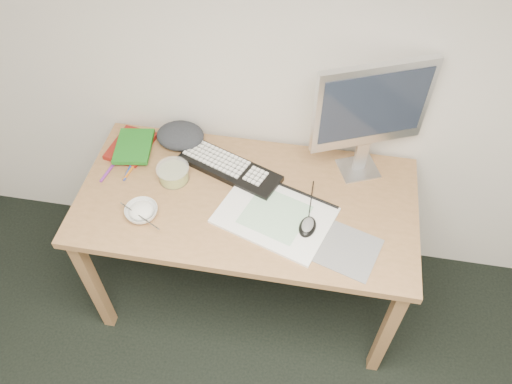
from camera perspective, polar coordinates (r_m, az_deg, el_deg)
desk at (r=2.13m, az=-1.05°, el=-2.15°), size 1.40×0.70×0.75m
mousepad at (r=1.94m, az=10.19°, el=-6.47°), size 0.29×0.28×0.00m
sketchpad at (r=2.00m, az=2.18°, el=-2.68°), size 0.52×0.44×0.01m
keyboard at (r=2.16m, az=-3.01°, el=2.71°), size 0.48×0.30×0.03m
monitor at (r=1.99m, az=13.07°, el=9.23°), size 0.44×0.21×0.54m
mouse at (r=1.95m, az=5.93°, el=-3.77°), size 0.08×0.11×0.04m
rice_bowl at (r=2.04m, az=-12.93°, el=-2.25°), size 0.17×0.17×0.04m
chopsticks at (r=2.00m, az=-13.16°, el=-2.68°), size 0.19×0.11×0.02m
fruit_tub at (r=2.14m, az=-9.42°, el=2.11°), size 0.14×0.14×0.07m
book_red at (r=2.32m, az=-14.10°, el=5.13°), size 0.20×0.24×0.02m
book_green at (r=2.29m, az=-13.79°, el=5.10°), size 0.18×0.23×0.02m
cloth_lump at (r=2.29m, az=-8.64°, el=6.38°), size 0.19×0.17×0.08m
pencil_pink at (r=2.11m, az=-0.11°, el=1.12°), size 0.18×0.06×0.01m
pencil_tan at (r=2.08m, az=-1.42°, el=-0.11°), size 0.14×0.11×0.01m
pencil_black at (r=2.07m, az=2.75°, el=-0.46°), size 0.19×0.04×0.01m
marker_blue at (r=2.23m, az=-14.36°, el=2.42°), size 0.01×0.12×0.01m
marker_orange at (r=2.23m, az=-14.17°, el=2.41°), size 0.03×0.12×0.01m
marker_purple at (r=2.25m, az=-16.46°, el=2.38°), size 0.04×0.14×0.01m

